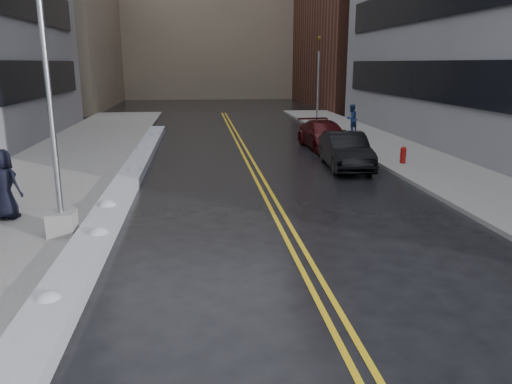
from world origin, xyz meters
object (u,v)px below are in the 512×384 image
object	(u,v)px
fire_hydrant	(403,154)
car_maroon	(325,135)
pedestrian_east	(351,118)
traffic_signal	(318,78)
lamppost	(54,142)
pedestrian_c	(4,184)
car_black	(346,151)

from	to	relation	value
fire_hydrant	car_maroon	bearing A→B (deg)	114.11
pedestrian_east	traffic_signal	bearing A→B (deg)	-108.16
lamppost	car_maroon	bearing A→B (deg)	52.23
pedestrian_c	pedestrian_east	size ratio (longest dim) A/B	1.12
pedestrian_c	car_maroon	world-z (taller)	pedestrian_c
lamppost	car_maroon	world-z (taller)	lamppost
fire_hydrant	pedestrian_c	distance (m)	15.58
lamppost	fire_hydrant	size ratio (longest dim) A/B	10.45
lamppost	car_maroon	xyz separation A→B (m)	(10.07, 12.99, -1.82)
car_black	traffic_signal	bearing A→B (deg)	85.62
fire_hydrant	traffic_signal	size ratio (longest dim) A/B	0.12
traffic_signal	pedestrian_east	distance (m)	4.90
traffic_signal	car_maroon	xyz separation A→B (m)	(-1.73, -9.01, -2.69)
traffic_signal	pedestrian_c	distance (m)	24.65
traffic_signal	car_maroon	bearing A→B (deg)	-100.89
lamppost	pedestrian_c	world-z (taller)	lamppost
lamppost	pedestrian_east	size ratio (longest dim) A/B	4.38
lamppost	fire_hydrant	xyz separation A→B (m)	(12.30, 8.00, -1.98)
fire_hydrant	car_maroon	distance (m)	5.47
pedestrian_c	pedestrian_east	xyz separation A→B (m)	(14.92, 16.26, -0.11)
pedestrian_c	car_black	bearing A→B (deg)	-132.54
fire_hydrant	traffic_signal	world-z (taller)	traffic_signal
traffic_signal	pedestrian_c	bearing A→B (deg)	-123.93
pedestrian_east	fire_hydrant	bearing A→B (deg)	51.18
fire_hydrant	car_black	bearing A→B (deg)	-178.58
lamppost	fire_hydrant	world-z (taller)	lamppost
pedestrian_east	car_black	xyz separation A→B (m)	(-3.31, -9.96, -0.26)
traffic_signal	car_black	distance (m)	14.46
traffic_signal	car_maroon	size ratio (longest dim) A/B	1.22
fire_hydrant	car_black	world-z (taller)	car_black
traffic_signal	lamppost	bearing A→B (deg)	-118.21
fire_hydrant	car_black	distance (m)	2.60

